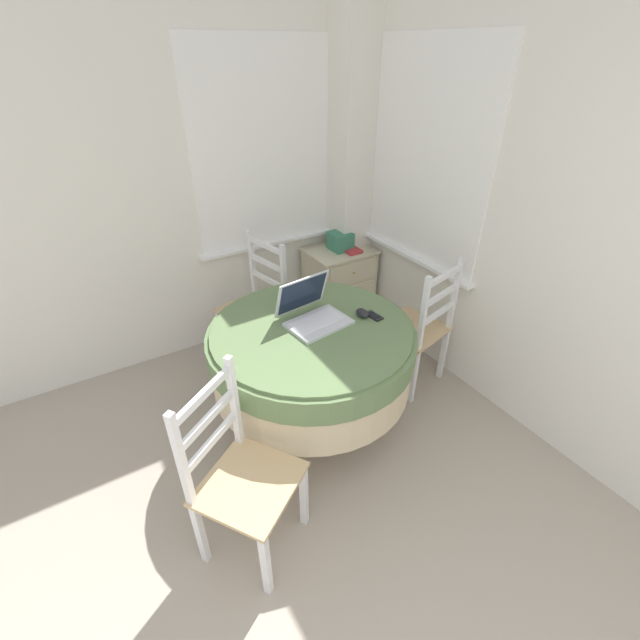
{
  "coord_description": "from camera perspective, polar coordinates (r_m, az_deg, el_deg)",
  "views": [
    {
      "loc": [
        -0.04,
        0.29,
        2.11
      ],
      "look_at": [
        1.13,
        2.19,
        0.68
      ],
      "focal_mm": 24.0,
      "sensor_mm": 36.0,
      "label": 1
    }
  ],
  "objects": [
    {
      "name": "corner_room_shell",
      "position": [
        2.4,
        4.26,
        12.26
      ],
      "size": [
        4.42,
        5.17,
        2.55
      ],
      "color": "white",
      "rests_on": "ground_plane"
    },
    {
      "name": "dining_chair_near_back_window",
      "position": [
        3.25,
        -8.5,
        1.76
      ],
      "size": [
        0.49,
        0.5,
        0.98
      ],
      "color": "tan",
      "rests_on": "ground_plane"
    },
    {
      "name": "round_dining_table",
      "position": [
        2.54,
        -1.12,
        -4.31
      ],
      "size": [
        1.2,
        1.2,
        0.76
      ],
      "color": "#4C3D2D",
      "rests_on": "ground_plane"
    },
    {
      "name": "laptop",
      "position": [
        2.47,
        -0.98,
        0.98
      ],
      "size": [
        0.38,
        0.36,
        0.25
      ],
      "color": "silver",
      "rests_on": "round_dining_table"
    },
    {
      "name": "cell_phone",
      "position": [
        2.56,
        7.18,
        0.57
      ],
      "size": [
        0.07,
        0.12,
        0.01
      ],
      "color": "black",
      "rests_on": "round_dining_table"
    },
    {
      "name": "book_on_cabinet",
      "position": [
        3.65,
        3.93,
        9.45
      ],
      "size": [
        0.13,
        0.22,
        0.02
      ],
      "color": "#BC3338",
      "rests_on": "corner_cabinet"
    },
    {
      "name": "corner_cabinet",
      "position": [
        3.8,
        2.53,
        4.72
      ],
      "size": [
        0.54,
        0.45,
        0.67
      ],
      "color": "beige",
      "rests_on": "ground_plane"
    },
    {
      "name": "dining_chair_near_right_window",
      "position": [
        3.04,
        12.93,
        -1.13
      ],
      "size": [
        0.51,
        0.49,
        0.98
      ],
      "color": "tan",
      "rests_on": "ground_plane"
    },
    {
      "name": "dining_chair_camera_near",
      "position": [
        2.1,
        -10.51,
        -19.91
      ],
      "size": [
        0.58,
        0.57,
        0.98
      ],
      "color": "tan",
      "rests_on": "ground_plane"
    },
    {
      "name": "computer_mouse",
      "position": [
        2.54,
        5.68,
        0.92
      ],
      "size": [
        0.06,
        0.1,
        0.05
      ],
      "color": "black",
      "rests_on": "round_dining_table"
    },
    {
      "name": "storage_box",
      "position": [
        3.65,
        2.72,
        10.49
      ],
      "size": [
        0.17,
        0.18,
        0.15
      ],
      "color": "#387A5B",
      "rests_on": "corner_cabinet"
    }
  ]
}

